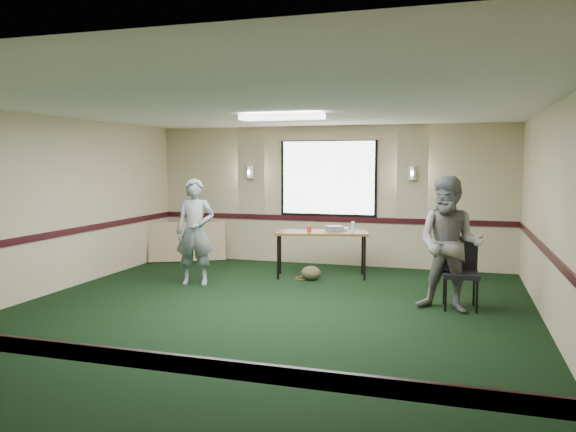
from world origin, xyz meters
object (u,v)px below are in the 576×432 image
(conference_chair, at_px, (460,266))
(person_right, at_px, (450,244))
(projector, at_px, (334,229))
(person_left, at_px, (195,232))
(folding_table, at_px, (321,235))

(conference_chair, relative_size, person_right, 0.54)
(conference_chair, bearing_deg, projector, 139.64)
(conference_chair, xyz_separation_m, person_left, (-4.15, 0.27, 0.30))
(folding_table, height_order, person_right, person_right)
(projector, distance_m, conference_chair, 2.64)
(folding_table, xyz_separation_m, conference_chair, (2.31, -1.44, -0.17))
(person_right, bearing_deg, person_left, -175.19)
(folding_table, distance_m, person_right, 2.77)
(projector, height_order, person_right, person_right)
(projector, bearing_deg, folding_table, 178.65)
(conference_chair, distance_m, person_right, 0.46)
(person_left, bearing_deg, conference_chair, -16.39)
(folding_table, bearing_deg, person_left, -160.90)
(person_left, bearing_deg, person_right, -20.41)
(person_left, height_order, person_right, person_right)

